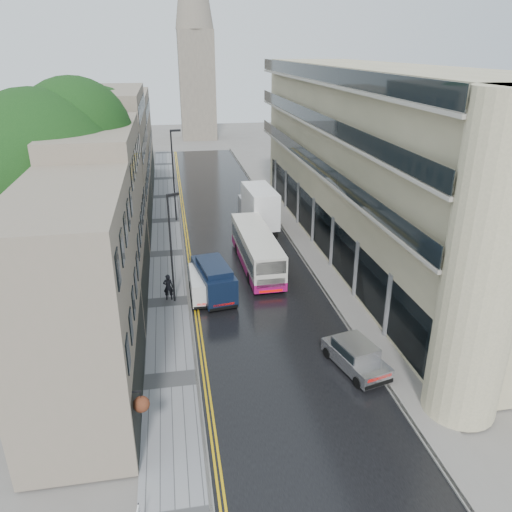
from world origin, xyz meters
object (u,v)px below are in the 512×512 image
object	(u,v)px
tree_near	(46,202)
white_lorry	(251,214)
navy_van	(206,291)
cream_bus	(250,266)
lamp_post_far	(174,177)
tree_far	(84,165)
lamp_post_near	(171,250)
white_van	(193,295)
pedestrian	(168,287)
silver_hatchback	(359,374)

from	to	relation	value
tree_near	white_lorry	bearing A→B (deg)	36.93
tree_near	navy_van	distance (m)	10.86
cream_bus	white_lorry	size ratio (longest dim) A/B	1.31
cream_bus	lamp_post_far	size ratio (longest dim) A/B	1.18
tree_far	cream_bus	xyz separation A→B (m)	(11.98, -11.87, -4.86)
tree_far	white_lorry	size ratio (longest dim) A/B	1.65
tree_far	cream_bus	size ratio (longest dim) A/B	1.26
cream_bus	lamp_post_near	distance (m)	6.03
tree_far	white_van	bearing A→B (deg)	-61.76
tree_near	pedestrian	world-z (taller)	tree_near
white_lorry	white_van	xyz separation A→B (m)	(-5.73, -12.18, -1.11)
white_lorry	silver_hatchback	size ratio (longest dim) A/B	1.90
tree_near	navy_van	bearing A→B (deg)	-12.74
silver_hatchback	tree_near	bearing A→B (deg)	130.25
tree_near	navy_van	size ratio (longest dim) A/B	2.85
cream_bus	white_lorry	distance (m)	9.51
silver_hatchback	lamp_post_near	distance (m)	13.80
tree_near	white_lorry	size ratio (longest dim) A/B	1.83
tree_near	pedestrian	distance (m)	8.95
tree_near	lamp_post_near	distance (m)	7.79
cream_bus	lamp_post_far	xyz separation A→B (m)	(-4.69, 14.54, 2.95)
silver_hatchback	white_van	xyz separation A→B (m)	(-7.41, 9.46, 0.13)
pedestrian	lamp_post_far	world-z (taller)	lamp_post_far
pedestrian	lamp_post_near	bearing A→B (deg)	144.19
tree_near	silver_hatchback	distance (m)	20.17
silver_hatchback	lamp_post_far	xyz separation A→B (m)	(-8.02, 26.84, 3.56)
navy_van	lamp_post_near	size ratio (longest dim) A/B	0.69
cream_bus	tree_far	bearing A→B (deg)	134.16
silver_hatchback	navy_van	world-z (taller)	navy_van
white_lorry	lamp_post_far	bearing A→B (deg)	137.61
white_lorry	silver_hatchback	world-z (taller)	white_lorry
cream_bus	silver_hatchback	distance (m)	12.76
tree_far	tree_near	bearing A→B (deg)	-91.32
lamp_post_near	lamp_post_far	distance (m)	16.44
pedestrian	lamp_post_far	size ratio (longest dim) A/B	0.21
white_van	lamp_post_far	world-z (taller)	lamp_post_far
tree_far	navy_van	world-z (taller)	tree_far
silver_hatchback	white_van	bearing A→B (deg)	113.91
navy_van	white_lorry	bearing A→B (deg)	59.46
tree_far	silver_hatchback	distance (m)	29.13
cream_bus	pedestrian	size ratio (longest dim) A/B	5.59
cream_bus	navy_van	size ratio (longest dim) A/B	2.03
tree_far	silver_hatchback	size ratio (longest dim) A/B	3.13
navy_van	pedestrian	bearing A→B (deg)	137.15
silver_hatchback	lamp_post_far	bearing A→B (deg)	92.48
silver_hatchback	pedestrian	distance (m)	13.93
navy_van	tree_near	bearing A→B (deg)	158.10
pedestrian	lamp_post_far	bearing A→B (deg)	-90.32
tree_near	pedestrian	xyz separation A→B (m)	(6.68, -0.48, -5.94)
white_van	cream_bus	bearing A→B (deg)	34.67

